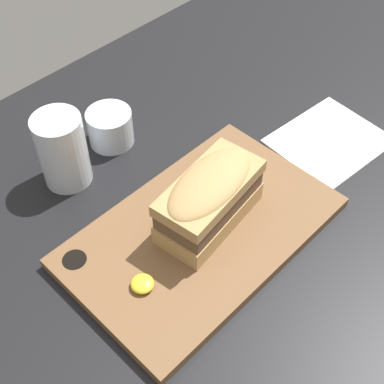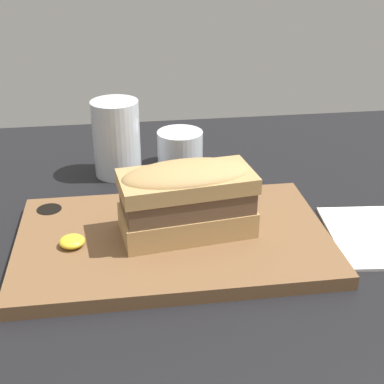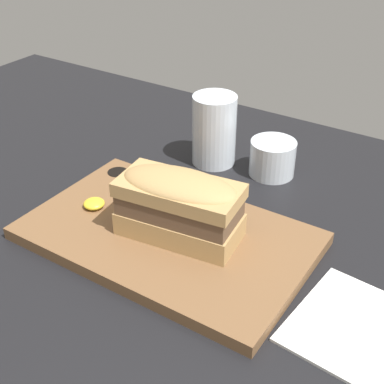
{
  "view_description": "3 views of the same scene",
  "coord_description": "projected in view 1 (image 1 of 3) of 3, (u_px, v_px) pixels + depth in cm",
  "views": [
    {
      "loc": [
        -40.84,
        -27.01,
        66.26
      ],
      "look_at": [
        -5.34,
        7.73,
        9.5
      ],
      "focal_mm": 50.0,
      "sensor_mm": 36.0,
      "label": 1
    },
    {
      "loc": [
        -11.55,
        -53.44,
        39.81
      ],
      "look_at": [
        -3.41,
        4.84,
        9.9
      ],
      "focal_mm": 50.0,
      "sensor_mm": 36.0,
      "label": 2
    },
    {
      "loc": [
        30.22,
        -43.73,
        48.73
      ],
      "look_at": [
        -4.38,
        9.4,
        8.6
      ],
      "focal_mm": 50.0,
      "sensor_mm": 36.0,
      "label": 3
    }
  ],
  "objects": [
    {
      "name": "sandwich",
      "position": [
        210.0,
        197.0,
        0.75
      ],
      "size": [
        17.59,
        10.13,
        9.55
      ],
      "rotation": [
        0.0,
        0.0,
        0.13
      ],
      "color": "tan",
      "rests_on": "serving_board"
    },
    {
      "name": "dining_table",
      "position": [
        253.0,
        237.0,
        0.81
      ],
      "size": [
        171.15,
        108.32,
        2.0
      ],
      "color": "black",
      "rests_on": "ground"
    },
    {
      "name": "mustard_dollop",
      "position": [
        142.0,
        284.0,
        0.71
      ],
      "size": [
        3.18,
        3.18,
        1.27
      ],
      "color": "yellow",
      "rests_on": "serving_board"
    },
    {
      "name": "wine_glass",
      "position": [
        110.0,
        129.0,
        0.91
      ],
      "size": [
        7.77,
        7.77,
        6.14
      ],
      "color": "silver",
      "rests_on": "dining_table"
    },
    {
      "name": "serving_board",
      "position": [
        201.0,
        232.0,
        0.79
      ],
      "size": [
        39.87,
        24.66,
        1.87
      ],
      "color": "brown",
      "rests_on": "dining_table"
    },
    {
      "name": "napkin",
      "position": [
        329.0,
        141.0,
        0.93
      ],
      "size": [
        19.64,
        17.2,
        0.4
      ],
      "rotation": [
        0.0,
        0.0,
        -0.09
      ],
      "color": "white",
      "rests_on": "dining_table"
    },
    {
      "name": "water_glass",
      "position": [
        64.0,
        154.0,
        0.83
      ],
      "size": [
        7.68,
        7.68,
        12.49
      ],
      "color": "silver",
      "rests_on": "dining_table"
    }
  ]
}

